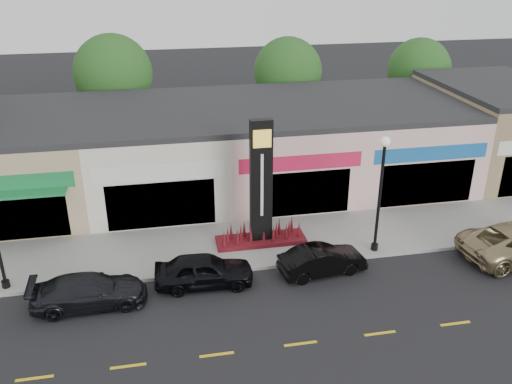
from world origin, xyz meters
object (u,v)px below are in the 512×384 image
Objects in this scene: lamp_east_near at (381,183)px; car_dark_sedan at (89,291)px; pylon_sign at (261,201)px; car_black_sedan at (204,271)px; car_black_conv at (322,260)px.

lamp_east_near is 12.95m from car_dark_sedan.
pylon_sign is at bearing -67.22° from car_dark_sedan.
car_black_sedan is 5.09m from car_black_conv.
lamp_east_near is 4.23m from car_black_conv.
car_dark_sedan is (-7.52, -3.41, -1.63)m from pylon_sign.
car_black_sedan is at bearing -136.22° from pylon_sign.
car_black_conv is at bearing -88.48° from car_dark_sedan.
lamp_east_near is 0.91× the size of pylon_sign.
car_black_sedan is at bearing -171.79° from lamp_east_near.
pylon_sign is 1.47× the size of car_black_sedan.
car_dark_sedan is at bearing -155.63° from pylon_sign.
car_black_conv is (9.64, 0.52, -0.02)m from car_dark_sedan.
car_dark_sedan reaches higher than car_black_conv.
pylon_sign is 4.41m from car_black_sedan.
car_black_conv is (5.09, -0.04, -0.07)m from car_black_sedan.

